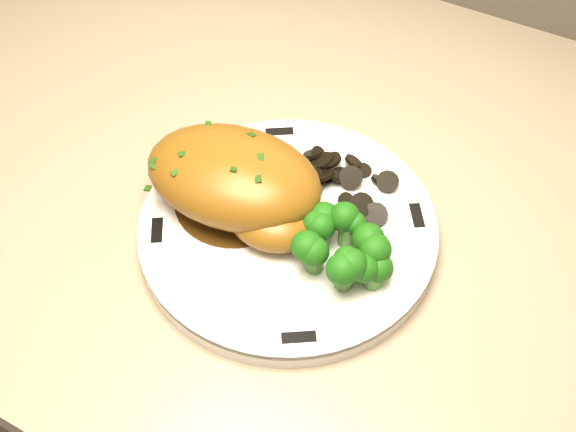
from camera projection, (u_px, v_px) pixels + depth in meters
The scene contains 10 objects.
counter at pixel (119, 282), 1.09m from camera, with size 1.96×0.65×0.97m.
plate at pixel (288, 230), 0.61m from camera, with size 0.25×0.25×0.02m, color silver.
rim_accent_0 at pixel (417, 216), 0.61m from camera, with size 0.03×0.01×0.00m, color black.
rim_accent_1 at pixel (279, 132), 0.67m from camera, with size 0.03×0.01×0.00m, color black.
rim_accent_2 at pixel (157, 231), 0.60m from camera, with size 0.03×0.01×0.00m, color black.
rim_accent_3 at pixel (299, 338), 0.54m from camera, with size 0.03×0.01×0.00m, color black.
gravy_pool at pixel (236, 200), 0.62m from camera, with size 0.11×0.11×0.00m, color #3E260B.
chicken_breast at pixel (238, 182), 0.60m from camera, with size 0.17×0.12×0.06m.
mushroom_pile at pixel (343, 181), 0.63m from camera, with size 0.08×0.06×0.02m.
broccoli_florets at pixel (344, 249), 0.56m from camera, with size 0.08×0.06×0.03m.
Camera 1 is at (0.55, 1.26, 1.34)m, focal length 45.00 mm.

